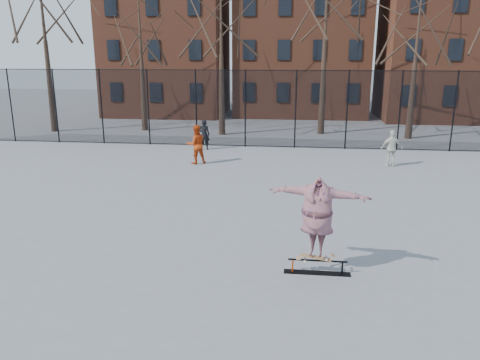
# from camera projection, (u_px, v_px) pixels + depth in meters

# --- Properties ---
(ground) EXTENTS (100.00, 100.00, 0.00)m
(ground) POSITION_uv_depth(u_px,v_px,m) (245.00, 244.00, 12.20)
(ground) COLOR slate
(skate_rail) EXTENTS (1.50, 0.23, 0.33)m
(skate_rail) POSITION_uv_depth(u_px,v_px,m) (317.00, 268.00, 10.56)
(skate_rail) COLOR black
(skate_rail) RESTS_ON ground
(skateboard) EXTENTS (0.75, 0.18, 0.09)m
(skateboard) POSITION_uv_depth(u_px,v_px,m) (316.00, 258.00, 10.50)
(skateboard) COLOR #96603C
(skateboard) RESTS_ON skate_rail
(skater) EXTENTS (2.31, 1.04, 1.82)m
(skater) POSITION_uv_depth(u_px,v_px,m) (317.00, 218.00, 10.25)
(skater) COLOR #773E9C
(skater) RESTS_ON skateboard
(bystander_black) EXTENTS (0.58, 0.40, 1.54)m
(bystander_black) POSITION_uv_depth(u_px,v_px,m) (204.00, 135.00, 23.88)
(bystander_black) COLOR black
(bystander_black) RESTS_ON ground
(bystander_red) EXTENTS (1.05, 0.97, 1.74)m
(bystander_red) POSITION_uv_depth(u_px,v_px,m) (196.00, 144.00, 20.82)
(bystander_red) COLOR #B93A10
(bystander_red) RESTS_ON ground
(bystander_white) EXTENTS (0.96, 0.47, 1.59)m
(bystander_white) POSITION_uv_depth(u_px,v_px,m) (392.00, 148.00, 20.34)
(bystander_white) COLOR silver
(bystander_white) RESTS_ON ground
(fence) EXTENTS (34.03, 0.07, 4.00)m
(fence) POSITION_uv_depth(u_px,v_px,m) (272.00, 108.00, 24.12)
(fence) COLOR black
(fence) RESTS_ON ground
(tree_row) EXTENTS (33.66, 7.46, 10.67)m
(tree_row) POSITION_uv_depth(u_px,v_px,m) (273.00, 7.00, 26.72)
(tree_row) COLOR black
(tree_row) RESTS_ON ground
(rowhouses) EXTENTS (29.00, 7.00, 13.00)m
(rowhouses) POSITION_uv_depth(u_px,v_px,m) (291.00, 36.00, 35.43)
(rowhouses) COLOR brown
(rowhouses) RESTS_ON ground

